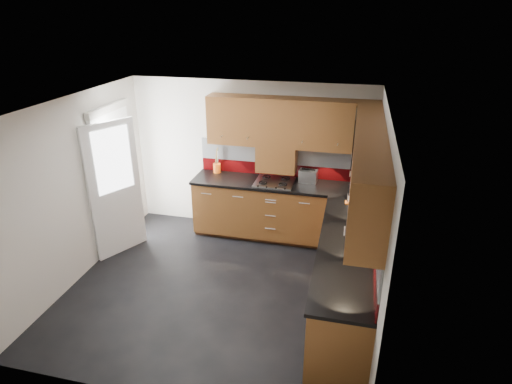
% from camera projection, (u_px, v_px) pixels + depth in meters
% --- Properties ---
extents(room, '(4.00, 3.80, 2.64)m').
position_uv_depth(room, '(214.00, 182.00, 5.04)').
color(room, black).
extents(base_cabinets, '(2.70, 3.20, 0.95)m').
position_uv_depth(base_cabinets, '(307.00, 241.00, 5.88)').
color(base_cabinets, brown).
rests_on(base_cabinets, room).
extents(countertop, '(2.72, 3.22, 0.04)m').
position_uv_depth(countertop, '(308.00, 210.00, 5.68)').
color(countertop, black).
rests_on(countertop, base_cabinets).
extents(backsplash, '(2.70, 3.20, 0.54)m').
position_uv_depth(backsplash, '(327.00, 185.00, 5.71)').
color(backsplash, maroon).
rests_on(backsplash, countertop).
extents(upper_cabinets, '(2.50, 3.20, 0.72)m').
position_uv_depth(upper_cabinets, '(326.00, 142.00, 5.34)').
color(upper_cabinets, brown).
rests_on(upper_cabinets, room).
extents(extractor_hood, '(0.60, 0.33, 0.40)m').
position_uv_depth(extractor_hood, '(277.00, 158.00, 6.49)').
color(extractor_hood, brown).
rests_on(extractor_hood, room).
extents(glass_cabinet, '(0.32, 0.80, 0.66)m').
position_uv_depth(glass_cabinet, '(366.00, 137.00, 5.48)').
color(glass_cabinet, black).
rests_on(glass_cabinet, room).
extents(back_door, '(0.42, 1.19, 2.04)m').
position_uv_depth(back_door, '(116.00, 182.00, 6.27)').
color(back_door, white).
rests_on(back_door, room).
extents(gas_hob, '(0.58, 0.51, 0.05)m').
position_uv_depth(gas_hob, '(274.00, 182.00, 6.47)').
color(gas_hob, silver).
rests_on(gas_hob, countertop).
extents(utensil_pot, '(0.12, 0.12, 0.42)m').
position_uv_depth(utensil_pot, '(217.00, 167.00, 6.85)').
color(utensil_pot, orange).
rests_on(utensil_pot, countertop).
extents(toaster, '(0.28, 0.19, 0.20)m').
position_uv_depth(toaster, '(308.00, 176.00, 6.49)').
color(toaster, silver).
rests_on(toaster, countertop).
extents(food_processor, '(0.17, 0.17, 0.28)m').
position_uv_depth(food_processor, '(354.00, 192.00, 5.83)').
color(food_processor, white).
rests_on(food_processor, countertop).
extents(paper_towel, '(0.12, 0.12, 0.25)m').
position_uv_depth(paper_towel, '(360.00, 206.00, 5.44)').
color(paper_towel, white).
rests_on(paper_towel, countertop).
extents(orange_cloth, '(0.13, 0.12, 0.01)m').
position_uv_depth(orange_cloth, '(350.00, 203.00, 5.81)').
color(orange_cloth, orange).
rests_on(orange_cloth, countertop).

